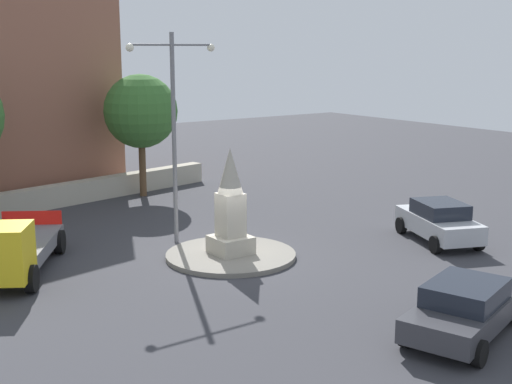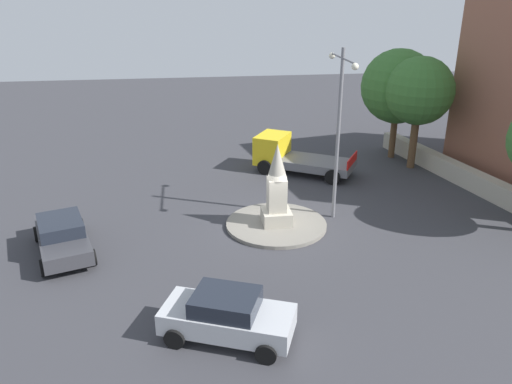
{
  "view_description": "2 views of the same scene",
  "coord_description": "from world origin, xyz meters",
  "px_view_note": "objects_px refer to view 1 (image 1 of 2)",
  "views": [
    {
      "loc": [
        -12.49,
        -19.08,
        7.07
      ],
      "look_at": [
        0.85,
        -0.31,
        2.27
      ],
      "focal_mm": 48.17,
      "sensor_mm": 36.0,
      "label": 1
    },
    {
      "loc": [
        20.22,
        -3.7,
        10.06
      ],
      "look_at": [
        0.56,
        -0.99,
        1.93
      ],
      "focal_mm": 35.69,
      "sensor_mm": 36.0,
      "label": 2
    }
  ],
  "objects_px": {
    "car_dark_grey_parked_left": "(466,307)",
    "car_silver_parked_right": "(439,221)",
    "streetlamp": "(174,118)",
    "monument": "(230,207)",
    "truck_yellow_far_side": "(4,250)",
    "tree_near_wall": "(141,112)"
  },
  "relations": [
    {
      "from": "car_dark_grey_parked_left",
      "to": "car_silver_parked_right",
      "type": "bearing_deg",
      "value": 44.26
    },
    {
      "from": "streetlamp",
      "to": "car_silver_parked_right",
      "type": "relative_size",
      "value": 1.77
    },
    {
      "from": "monument",
      "to": "truck_yellow_far_side",
      "type": "distance_m",
      "value": 7.37
    },
    {
      "from": "car_silver_parked_right",
      "to": "truck_yellow_far_side",
      "type": "bearing_deg",
      "value": 161.05
    },
    {
      "from": "streetlamp",
      "to": "truck_yellow_far_side",
      "type": "xyz_separation_m",
      "value": [
        -6.41,
        -0.65,
        -3.71
      ]
    },
    {
      "from": "car_dark_grey_parked_left",
      "to": "truck_yellow_far_side",
      "type": "xyz_separation_m",
      "value": [
        -8.18,
        11.06,
        0.2
      ]
    },
    {
      "from": "car_silver_parked_right",
      "to": "streetlamp",
      "type": "bearing_deg",
      "value": 145.1
    },
    {
      "from": "monument",
      "to": "streetlamp",
      "type": "distance_m",
      "value": 4.04
    },
    {
      "from": "monument",
      "to": "streetlamp",
      "type": "bearing_deg",
      "value": 102.01
    },
    {
      "from": "tree_near_wall",
      "to": "monument",
      "type": "bearing_deg",
      "value": -100.84
    },
    {
      "from": "car_silver_parked_right",
      "to": "tree_near_wall",
      "type": "height_order",
      "value": "tree_near_wall"
    },
    {
      "from": "truck_yellow_far_side",
      "to": "tree_near_wall",
      "type": "bearing_deg",
      "value": 44.3
    },
    {
      "from": "truck_yellow_far_side",
      "to": "tree_near_wall",
      "type": "xyz_separation_m",
      "value": [
        9.11,
        8.89,
        3.19
      ]
    },
    {
      "from": "monument",
      "to": "tree_near_wall",
      "type": "bearing_deg",
      "value": 79.16
    },
    {
      "from": "car_dark_grey_parked_left",
      "to": "tree_near_wall",
      "type": "distance_m",
      "value": 20.26
    },
    {
      "from": "truck_yellow_far_side",
      "to": "car_dark_grey_parked_left",
      "type": "bearing_deg",
      "value": -53.51
    },
    {
      "from": "streetlamp",
      "to": "tree_near_wall",
      "type": "bearing_deg",
      "value": 71.84
    },
    {
      "from": "streetlamp",
      "to": "truck_yellow_far_side",
      "type": "bearing_deg",
      "value": -174.25
    },
    {
      "from": "car_silver_parked_right",
      "to": "car_dark_grey_parked_left",
      "type": "distance_m",
      "value": 8.74
    },
    {
      "from": "car_dark_grey_parked_left",
      "to": "truck_yellow_far_side",
      "type": "bearing_deg",
      "value": 126.49
    },
    {
      "from": "car_dark_grey_parked_left",
      "to": "tree_near_wall",
      "type": "xyz_separation_m",
      "value": [
        0.93,
        19.95,
        3.39
      ]
    },
    {
      "from": "streetlamp",
      "to": "tree_near_wall",
      "type": "xyz_separation_m",
      "value": [
        2.71,
        8.25,
        -0.52
      ]
    }
  ]
}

